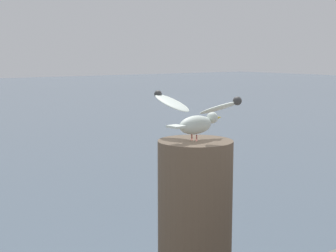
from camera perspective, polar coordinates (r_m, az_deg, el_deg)
The scene contains 2 objects.
mooring_post at distance 2.85m, azimuth 3.05°, elevation -12.63°, with size 0.41×0.41×1.10m, color #382D23.
seagull at distance 2.69m, azimuth 3.21°, elevation 1.04°, with size 0.39×0.62×0.26m.
Camera 1 is at (-1.00, -2.32, 2.95)m, focal length 53.75 mm.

